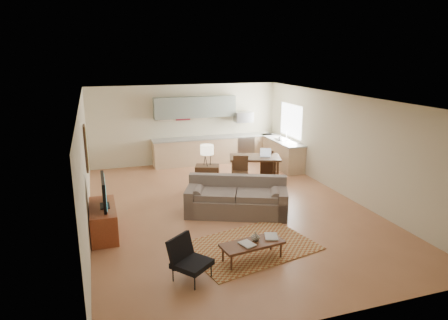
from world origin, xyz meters
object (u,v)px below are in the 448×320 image
object	(u,v)px
console_table	(207,178)
dining_table	(255,169)
armchair	(192,260)
tv_credenza	(103,221)
coffee_table	(252,251)
sofa	(237,197)

from	to	relation	value
console_table	dining_table	distance (m)	1.66
armchair	dining_table	xyz separation A→B (m)	(3.07, 4.69, 0.01)
tv_credenza	console_table	size ratio (longest dim) A/B	1.84
console_table	dining_table	size ratio (longest dim) A/B	0.50
armchair	tv_credenza	xyz separation A→B (m)	(-1.35, 2.28, -0.05)
tv_credenza	console_table	xyz separation A→B (m)	(2.82, 1.95, 0.06)
coffee_table	dining_table	xyz separation A→B (m)	(1.86, 4.41, 0.20)
sofa	tv_credenza	distance (m)	3.04
armchair	dining_table	size ratio (longest dim) A/B	0.50
armchair	tv_credenza	size ratio (longest dim) A/B	0.54
sofa	dining_table	distance (m)	2.64
armchair	dining_table	distance (m)	5.61
console_table	dining_table	world-z (taller)	dining_table
sofa	coffee_table	bearing A→B (deg)	-79.21
armchair	tv_credenza	distance (m)	2.65
coffee_table	armchair	xyz separation A→B (m)	(-1.21, -0.29, 0.19)
coffee_table	dining_table	bearing A→B (deg)	58.97
coffee_table	console_table	bearing A→B (deg)	78.04
console_table	tv_credenza	bearing A→B (deg)	-124.72
armchair	console_table	bearing A→B (deg)	32.61
sofa	coffee_table	size ratio (longest dim) A/B	2.08
sofa	coffee_table	world-z (taller)	sofa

